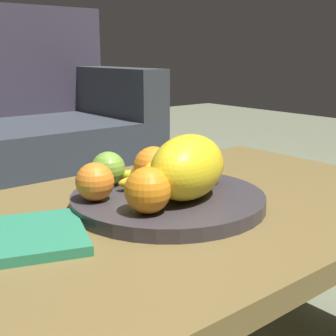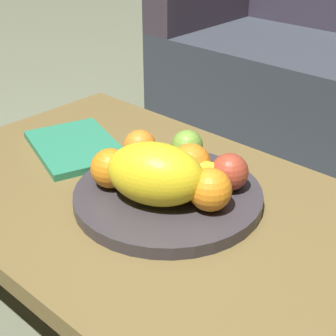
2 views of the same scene
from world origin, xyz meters
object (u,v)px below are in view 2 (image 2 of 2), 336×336
(apple_left, at_px, (230,172))
(magazine, at_px, (76,147))
(orange_right, at_px, (140,146))
(apple_front, at_px, (187,146))
(orange_front, at_px, (210,190))
(banana_bunch, at_px, (183,171))
(orange_back, at_px, (110,168))
(orange_left, at_px, (191,164))
(melon_large_front, at_px, (155,174))
(fruit_bowl, at_px, (168,196))
(coffee_table, at_px, (161,221))

(apple_left, distance_m, magazine, 0.40)
(orange_right, relative_size, apple_front, 1.02)
(orange_front, height_order, banana_bunch, orange_front)
(orange_right, height_order, orange_back, orange_back)
(orange_left, bearing_deg, orange_front, -29.63)
(orange_back, xyz_separation_m, banana_bunch, (0.10, 0.10, -0.01))
(orange_right, bearing_deg, apple_left, 9.53)
(orange_back, height_order, magazine, orange_back)
(magazine, bearing_deg, apple_left, 29.14)
(melon_large_front, distance_m, apple_front, 0.18)
(orange_left, bearing_deg, apple_front, 134.94)
(orange_front, xyz_separation_m, banana_bunch, (-0.10, 0.04, -0.01))
(fruit_bowl, bearing_deg, orange_front, 2.73)
(coffee_table, xyz_separation_m, magazine, (-0.31, 0.03, 0.05))
(orange_right, xyz_separation_m, apple_left, (0.21, 0.04, 0.00))
(orange_front, distance_m, apple_front, 0.19)
(fruit_bowl, distance_m, magazine, 0.31)
(orange_front, height_order, orange_back, orange_front)
(orange_front, bearing_deg, orange_left, 150.37)
(orange_right, relative_size, banana_bunch, 0.43)
(apple_left, bearing_deg, orange_right, -170.47)
(orange_front, xyz_separation_m, orange_back, (-0.19, -0.07, -0.00))
(banana_bunch, bearing_deg, orange_right, 175.16)
(apple_left, relative_size, magazine, 0.29)
(orange_left, distance_m, orange_right, 0.14)
(orange_left, bearing_deg, fruit_bowl, -98.95)
(apple_front, bearing_deg, fruit_bowl, -65.18)
(orange_left, xyz_separation_m, banana_bunch, (-0.00, -0.02, -0.01))
(apple_front, distance_m, banana_bunch, 0.10)
(banana_bunch, bearing_deg, fruit_bowl, -95.69)
(orange_back, distance_m, banana_bunch, 0.14)
(orange_front, height_order, orange_left, same)
(orange_front, distance_m, orange_back, 0.21)
(coffee_table, distance_m, banana_bunch, 0.11)
(melon_large_front, distance_m, orange_front, 0.10)
(melon_large_front, height_order, banana_bunch, melon_large_front)
(apple_left, height_order, banana_bunch, apple_left)
(apple_front, bearing_deg, melon_large_front, -68.39)
(orange_right, bearing_deg, melon_large_front, -34.80)
(fruit_bowl, bearing_deg, coffee_table, -113.30)
(orange_back, relative_size, apple_front, 1.15)
(fruit_bowl, relative_size, orange_right, 5.28)
(melon_large_front, height_order, apple_left, melon_large_front)
(orange_front, xyz_separation_m, orange_right, (-0.23, 0.05, -0.01))
(apple_left, bearing_deg, banana_bunch, -149.23)
(melon_large_front, height_order, orange_back, melon_large_front)
(orange_right, bearing_deg, apple_front, 44.13)
(fruit_bowl, xyz_separation_m, orange_right, (-0.13, 0.05, 0.05))
(melon_large_front, bearing_deg, fruit_bowl, 102.21)
(magazine, bearing_deg, orange_right, 29.19)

